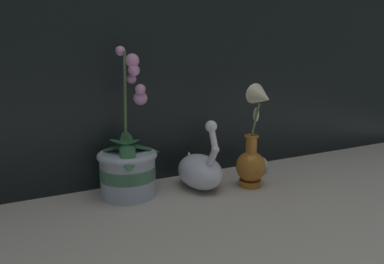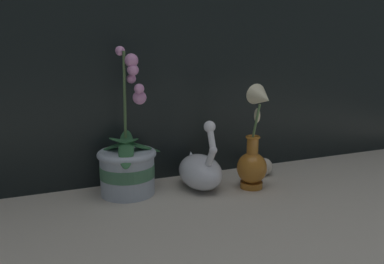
% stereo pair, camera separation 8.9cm
% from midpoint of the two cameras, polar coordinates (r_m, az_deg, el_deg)
% --- Properties ---
extents(ground_plane, '(2.80, 2.80, 0.00)m').
position_cam_midpoint_polar(ground_plane, '(1.06, 6.36, -10.65)').
color(ground_plane, '#BCB2A3').
extents(orchid_potted_plant, '(0.19, 0.19, 0.43)m').
position_cam_midpoint_polar(orchid_potted_plant, '(1.10, -7.52, -5.02)').
color(orchid_potted_plant, '#B2BCCC').
rests_on(orchid_potted_plant, ground_plane).
extents(swan_figurine, '(0.12, 0.21, 0.22)m').
position_cam_midpoint_polar(swan_figurine, '(1.14, 3.24, -5.82)').
color(swan_figurine, white).
rests_on(swan_figurine, ground_plane).
extents(blue_vase, '(0.09, 0.13, 0.32)m').
position_cam_midpoint_polar(blue_vase, '(1.14, 11.63, -3.14)').
color(blue_vase, '#B26B23').
rests_on(blue_vase, ground_plane).
extents(glass_sphere, '(0.06, 0.06, 0.06)m').
position_cam_midpoint_polar(glass_sphere, '(1.30, 12.83, -5.18)').
color(glass_sphere, beige).
rests_on(glass_sphere, ground_plane).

